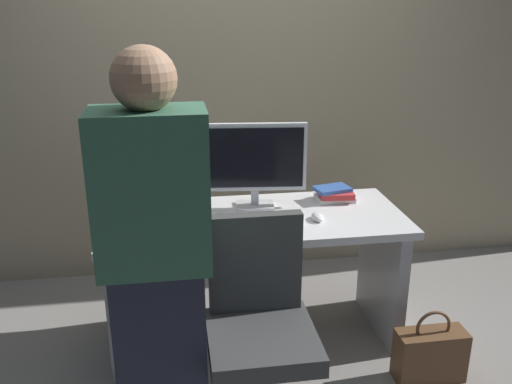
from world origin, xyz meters
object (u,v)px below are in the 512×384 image
Objects in this scene: mouse at (318,217)px; handbag at (430,354)px; cup_near_keyboard at (168,222)px; monitor at (255,161)px; keyboard at (257,221)px; office_chair at (260,339)px; desk at (255,254)px; person_at_desk at (156,269)px; cup_by_monitor at (163,204)px; book_stack at (335,194)px.

handbag is at bearing -37.73° from mouse.
monitor is at bearing 29.74° from cup_near_keyboard.
keyboard is (-0.03, -0.22, -0.25)m from monitor.
monitor is at bearing 141.66° from handbag.
keyboard is (0.07, 0.56, 0.30)m from office_chair.
desk is 3.59× the size of keyboard.
handbag is at bearing -22.95° from keyboard.
desk is at bearing 16.47° from cup_near_keyboard.
mouse is at bearing 142.27° from handbag.
person_at_desk is 20.03× the size of cup_by_monitor.
handbag is at bearing -30.96° from desk.
book_stack reaches higher than mouse.
desk is at bearing -160.72° from book_stack.
desk is 18.87× the size of cup_by_monitor.
mouse is at bearing -17.23° from cup_by_monitor.
cup_near_keyboard is (-0.46, -0.26, -0.21)m from monitor.
desk is 0.40m from mouse.
book_stack is at bearing 116.65° from handbag.
book_stack is at bearing 17.94° from cup_near_keyboard.
person_at_desk is at bearing -122.58° from keyboard.
handbag is (0.49, -0.38, -0.60)m from mouse.
desk is at bearing 162.09° from mouse.
book_stack is (0.45, 0.03, -0.22)m from monitor.
cup_by_monitor is at bearing 116.08° from office_chair.
monitor is at bearing -176.02° from book_stack.
handbag is (0.32, -0.64, -0.62)m from book_stack.
cup_by_monitor is 0.37× the size of book_stack.
person_at_desk is 3.03× the size of monitor.
keyboard reaches higher than handbag.
handbag is (1.26, -0.62, -0.63)m from cup_by_monitor.
book_stack reaches higher than desk.
handbag is at bearing 11.16° from office_chair.
cup_near_keyboard is (-0.75, -0.03, 0.03)m from mouse.
person_at_desk is at bearing -136.23° from book_stack.
mouse is 0.26× the size of handbag.
book_stack is at bearing 31.01° from keyboard.
monitor is at bearing 82.84° from office_chair.
monitor is (0.50, 0.88, 0.14)m from person_at_desk.
monitor is at bearing 140.62° from mouse.
cup_by_monitor reaches higher than keyboard.
keyboard is at bearing 153.87° from handbag.
desk is 0.24m from keyboard.
office_chair is 4.19× the size of book_stack.
person_at_desk reaches higher than handbag.
cup_by_monitor reaches higher than handbag.
office_chair is 1.03m from book_stack.
cup_near_keyboard is at bearing -85.30° from cup_by_monitor.
keyboard is at bearing -96.56° from monitor.
cup_near_keyboard reaches higher than book_stack.
cup_by_monitor is 0.93m from book_stack.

